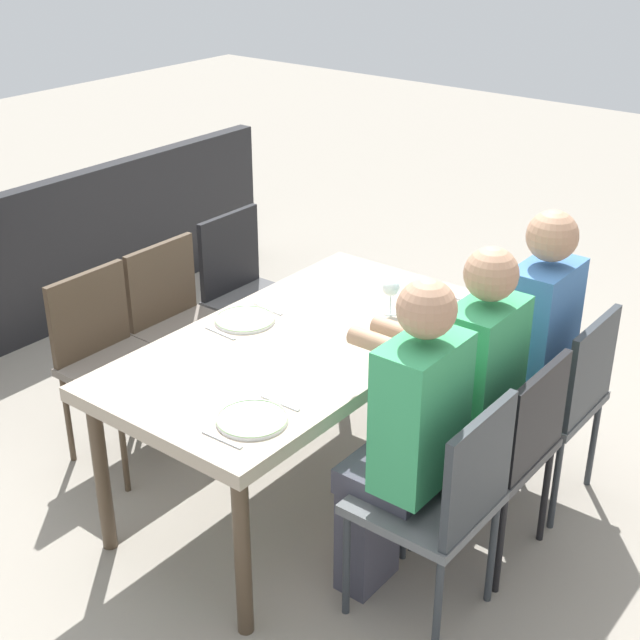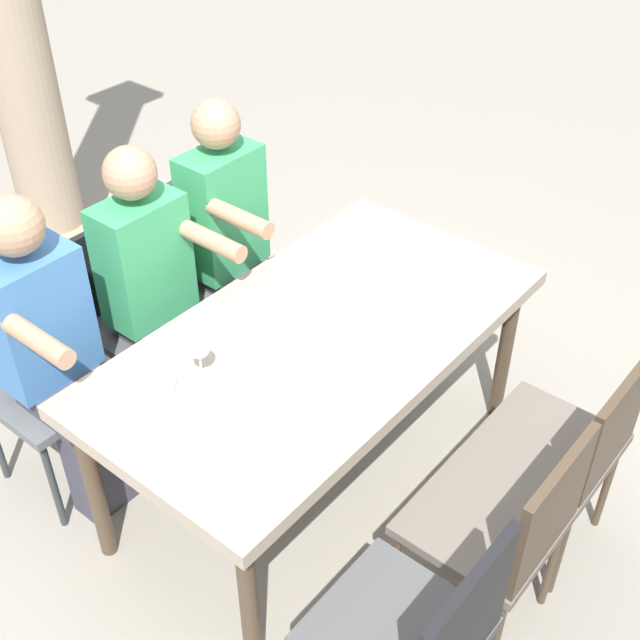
# 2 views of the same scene
# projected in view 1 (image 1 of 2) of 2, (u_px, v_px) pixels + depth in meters

# --- Properties ---
(ground_plane) EXTENTS (16.00, 16.00, 0.00)m
(ground_plane) POSITION_uv_depth(u_px,v_px,m) (303.00, 488.00, 4.01)
(ground_plane) COLOR gray
(dining_table) EXTENTS (1.72, 0.90, 0.75)m
(dining_table) POSITION_uv_depth(u_px,v_px,m) (301.00, 353.00, 3.71)
(dining_table) COLOR tan
(dining_table) RESTS_ON ground
(chair_west_north) EXTENTS (0.44, 0.44, 0.88)m
(chair_west_north) POSITION_uv_depth(u_px,v_px,m) (558.00, 393.00, 3.74)
(chair_west_north) COLOR #5B5E61
(chair_west_north) RESTS_ON ground
(chair_west_south) EXTENTS (0.44, 0.44, 0.90)m
(chair_west_south) POSITION_uv_depth(u_px,v_px,m) (248.00, 287.00, 4.70)
(chair_west_south) COLOR #4F4F50
(chair_west_south) RESTS_ON ground
(chair_mid_north) EXTENTS (0.44, 0.44, 0.88)m
(chair_mid_north) POSITION_uv_depth(u_px,v_px,m) (504.00, 443.00, 3.40)
(chair_mid_north) COLOR #4F4F50
(chair_mid_north) RESTS_ON ground
(chair_mid_south) EXTENTS (0.44, 0.44, 0.88)m
(chair_mid_south) POSITION_uv_depth(u_px,v_px,m) (182.00, 319.00, 4.36)
(chair_mid_south) COLOR #6A6158
(chair_mid_south) RESTS_ON ground
(chair_east_north) EXTENTS (0.44, 0.44, 0.91)m
(chair_east_north) POSITION_uv_depth(u_px,v_px,m) (444.00, 497.00, 3.08)
(chair_east_north) COLOR #5B5E61
(chair_east_north) RESTS_ON ground
(chair_east_south) EXTENTS (0.44, 0.44, 0.88)m
(chair_east_south) POSITION_uv_depth(u_px,v_px,m) (110.00, 353.00, 4.05)
(chair_east_south) COLOR #6A6158
(chair_east_south) RESTS_ON ground
(diner_woman_green) EXTENTS (0.34, 0.49, 1.31)m
(diner_woman_green) POSITION_uv_depth(u_px,v_px,m) (404.00, 439.00, 3.11)
(diner_woman_green) COLOR #3F3F4C
(diner_woman_green) RESTS_ON ground
(diner_man_white) EXTENTS (0.35, 0.49, 1.29)m
(diner_man_white) POSITION_uv_depth(u_px,v_px,m) (525.00, 344.00, 3.76)
(diner_man_white) COLOR #3F3F4C
(diner_man_white) RESTS_ON ground
(diner_guest_third) EXTENTS (0.35, 0.49, 1.28)m
(diner_guest_third) POSITION_uv_depth(u_px,v_px,m) (465.00, 391.00, 3.43)
(diner_guest_third) COLOR #3F3F4C
(diner_guest_third) RESTS_ON ground
(plate_0) EXTENTS (0.20, 0.20, 0.02)m
(plate_0) POSITION_uv_depth(u_px,v_px,m) (430.00, 305.00, 3.95)
(plate_0) COLOR white
(plate_0) RESTS_ON dining_table
(wine_glass_0) EXTENTS (0.08, 0.08, 0.16)m
(wine_glass_0) POSITION_uv_depth(u_px,v_px,m) (391.00, 289.00, 3.84)
(wine_glass_0) COLOR white
(wine_glass_0) RESTS_ON dining_table
(fork_0) EXTENTS (0.02, 0.17, 0.01)m
(fork_0) POSITION_uv_depth(u_px,v_px,m) (447.00, 295.00, 4.06)
(fork_0) COLOR silver
(fork_0) RESTS_ON dining_table
(spoon_0) EXTENTS (0.03, 0.17, 0.01)m
(spoon_0) POSITION_uv_depth(u_px,v_px,m) (411.00, 318.00, 3.84)
(spoon_0) COLOR silver
(spoon_0) RESTS_ON dining_table
(plate_1) EXTENTS (0.26, 0.26, 0.02)m
(plate_1) POSITION_uv_depth(u_px,v_px,m) (245.00, 319.00, 3.82)
(plate_1) COLOR white
(plate_1) RESTS_ON dining_table
(fork_1) EXTENTS (0.04, 0.17, 0.01)m
(fork_1) POSITION_uv_depth(u_px,v_px,m) (268.00, 309.00, 3.93)
(fork_1) COLOR silver
(fork_1) RESTS_ON dining_table
(spoon_1) EXTENTS (0.02, 0.17, 0.01)m
(spoon_1) POSITION_uv_depth(u_px,v_px,m) (220.00, 333.00, 3.71)
(spoon_1) COLOR silver
(spoon_1) RESTS_ON dining_table
(plate_2) EXTENTS (0.25, 0.25, 0.02)m
(plate_2) POSITION_uv_depth(u_px,v_px,m) (252.00, 419.00, 3.11)
(plate_2) COLOR white
(plate_2) RESTS_ON dining_table
(fork_2) EXTENTS (0.02, 0.17, 0.01)m
(fork_2) POSITION_uv_depth(u_px,v_px,m) (280.00, 403.00, 3.22)
(fork_2) COLOR silver
(fork_2) RESTS_ON dining_table
(spoon_2) EXTENTS (0.02, 0.17, 0.01)m
(spoon_2) POSITION_uv_depth(u_px,v_px,m) (222.00, 439.00, 3.00)
(spoon_2) COLOR silver
(spoon_2) RESTS_ON dining_table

